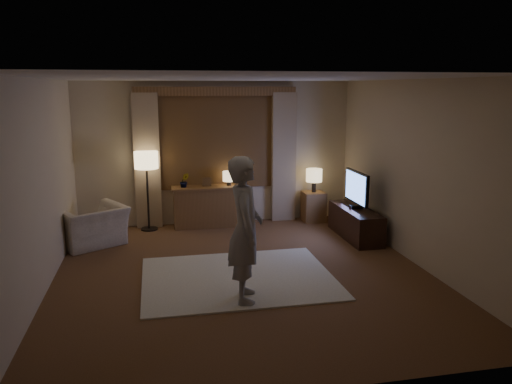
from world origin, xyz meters
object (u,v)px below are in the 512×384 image
object	(u,v)px
tv_stand	(355,223)
person	(245,229)
sideboard	(207,207)
armchair	(91,226)
side_table	(313,207)

from	to	relation	value
tv_stand	person	distance (m)	3.18
sideboard	tv_stand	xyz separation A→B (m)	(2.36, -1.21, -0.10)
armchair	side_table	xyz separation A→B (m)	(3.94, 0.72, -0.04)
side_table	tv_stand	xyz separation A→B (m)	(0.36, -1.16, -0.03)
armchair	tv_stand	xyz separation A→B (m)	(4.30, -0.44, -0.07)
sideboard	tv_stand	bearing A→B (deg)	-27.02
person	sideboard	bearing A→B (deg)	8.50
sideboard	side_table	distance (m)	2.00
side_table	person	xyz separation A→B (m)	(-1.91, -3.29, 0.60)
sideboard	person	world-z (taller)	person
armchair	side_table	world-z (taller)	armchair
sideboard	armchair	bearing A→B (deg)	-158.38
sideboard	side_table	bearing A→B (deg)	-1.43
person	side_table	bearing A→B (deg)	-23.19
sideboard	side_table	xyz separation A→B (m)	(2.00, -0.05, -0.07)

